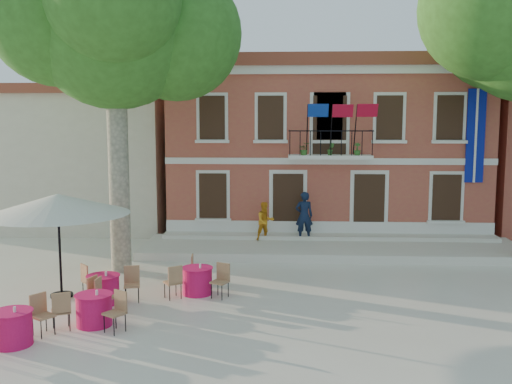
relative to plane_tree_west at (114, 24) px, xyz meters
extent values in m
plane|color=beige|center=(5.05, -1.47, -7.85)|extent=(90.00, 90.00, 0.00)
cube|color=#AC593E|center=(7.05, 8.53, -4.35)|extent=(13.00, 8.00, 7.00)
cube|color=brown|center=(7.05, 8.53, -0.60)|extent=(13.50, 8.50, 0.50)
cube|color=silver|center=(7.05, 4.58, -1.00)|extent=(13.30, 0.35, 0.35)
cube|color=silver|center=(7.05, 4.08, -4.35)|extent=(3.20, 0.90, 0.15)
cube|color=black|center=(7.05, 3.68, -3.35)|extent=(3.20, 0.04, 0.04)
cube|color=#0D1990|center=(12.65, 4.47, -3.55)|extent=(0.70, 0.05, 3.60)
cube|color=#0D3096|center=(6.15, 3.33, -2.60)|extent=(0.76, 0.27, 0.47)
cube|color=#B30B27|center=(7.05, 3.33, -2.60)|extent=(0.76, 0.29, 0.47)
cube|color=#B30B27|center=(7.95, 3.33, -2.60)|extent=(0.76, 0.27, 0.47)
imported|color=#26591E|center=(6.05, 3.78, -4.04)|extent=(0.43, 0.37, 0.48)
imported|color=#26591E|center=(7.05, 3.78, -4.04)|extent=(0.26, 0.21, 0.48)
imported|color=#26591E|center=(8.05, 3.78, -4.04)|extent=(0.27, 0.27, 0.48)
cube|color=beige|center=(-4.45, 9.53, -4.85)|extent=(9.00, 9.00, 6.00)
cube|color=brown|center=(-4.45, 9.53, -1.65)|extent=(9.40, 9.40, 0.40)
cube|color=silver|center=(7.05, 2.93, -7.70)|extent=(14.00, 3.40, 0.30)
cylinder|color=#A59E84|center=(0.00, 0.00, -4.47)|extent=(0.65, 0.65, 6.77)
sphere|color=#2A571B|center=(0.00, 0.00, 0.08)|extent=(5.42, 5.42, 5.42)
cylinder|color=black|center=(-0.88, -2.82, -7.81)|extent=(0.62, 0.62, 0.08)
cylinder|color=black|center=(-0.88, -2.82, -6.57)|extent=(0.07, 0.07, 2.57)
cone|color=beige|center=(-0.88, -2.82, -5.24)|extent=(3.90, 3.90, 0.56)
imported|color=#0F1B34|center=(6.07, 3.78, -6.61)|extent=(0.73, 0.53, 1.88)
imported|color=orange|center=(4.58, 3.62, -6.81)|extent=(0.89, 0.81, 1.49)
cylinder|color=#D11353|center=(0.78, -4.99, -7.48)|extent=(0.84, 0.84, 0.75)
cylinder|color=#D11353|center=(0.78, -4.99, -7.09)|extent=(0.90, 0.90, 0.02)
cube|color=tan|center=(0.83, -4.24, -7.38)|extent=(0.44, 0.44, 0.95)
cube|color=tan|center=(0.11, -5.32, -7.38)|extent=(0.56, 0.56, 0.95)
cube|color=tan|center=(1.41, -5.40, -7.38)|extent=(0.58, 0.58, 0.95)
cylinder|color=#D11353|center=(0.47, -3.33, -7.48)|extent=(0.84, 0.84, 0.75)
cylinder|color=#D11353|center=(0.47, -3.33, -7.09)|extent=(0.90, 0.90, 0.02)
cube|color=tan|center=(-0.05, -2.79, -7.38)|extent=(0.59, 0.59, 0.95)
cube|color=tan|center=(0.27, -4.05, -7.38)|extent=(0.52, 0.52, 0.95)
cube|color=tan|center=(1.20, -3.15, -7.38)|extent=(0.51, 0.51, 0.95)
cylinder|color=#D11353|center=(-0.60, -6.28, -7.48)|extent=(0.84, 0.84, 0.75)
cylinder|color=#D11353|center=(-0.60, -6.28, -7.09)|extent=(0.90, 0.90, 0.02)
cube|color=tan|center=(-0.17, -5.67, -7.38)|extent=(0.58, 0.58, 0.95)
cylinder|color=#D11353|center=(2.87, -2.39, -7.48)|extent=(0.84, 0.84, 0.75)
cylinder|color=#D11353|center=(2.87, -2.39, -7.09)|extent=(0.90, 0.90, 0.02)
cube|color=tan|center=(2.25, -2.82, -7.38)|extent=(0.58, 0.58, 0.95)
cube|color=tan|center=(3.55, -2.70, -7.38)|extent=(0.56, 0.56, 0.95)
cube|color=tan|center=(2.80, -1.64, -7.38)|extent=(0.46, 0.46, 0.95)
camera|label=1|loc=(5.34, -17.95, -2.97)|focal=40.00mm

